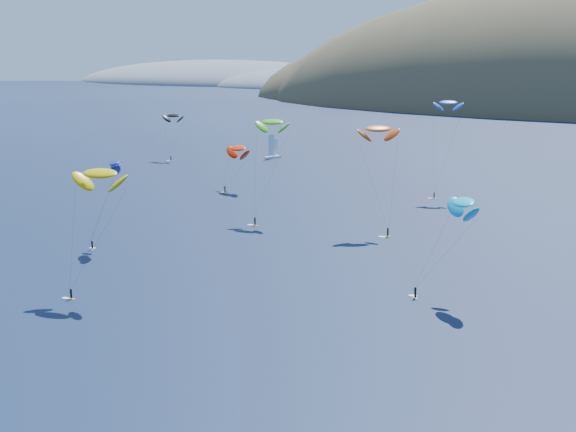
# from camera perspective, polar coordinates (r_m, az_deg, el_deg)

# --- Properties ---
(headland) EXTENTS (460.00, 250.00, 60.00)m
(headland) POSITION_cam_1_polar(r_m,az_deg,el_deg) (956.55, -3.34, 9.24)
(headland) COLOR slate
(headland) RESTS_ON ground
(sailboat) EXTENTS (8.46, 7.47, 10.11)m
(sailboat) POSITION_cam_1_polar(r_m,az_deg,el_deg) (301.43, -1.10, 4.30)
(sailboat) COLOR white
(sailboat) RESTS_ON ground
(kitesurfer_1) EXTENTS (11.62, 12.25, 15.12)m
(kitesurfer_1) POSITION_cam_1_polar(r_m,az_deg,el_deg) (232.98, -3.56, 4.84)
(kitesurfer_1) COLOR yellow
(kitesurfer_1) RESTS_ON ground
(kitesurfer_2) EXTENTS (10.50, 10.12, 22.96)m
(kitesurfer_2) POSITION_cam_1_polar(r_m,az_deg,el_deg) (136.99, -13.23, 2.96)
(kitesurfer_2) COLOR yellow
(kitesurfer_2) RESTS_ON ground
(kitesurfer_3) EXTENTS (8.79, 12.37, 25.74)m
(kitesurfer_3) POSITION_cam_1_polar(r_m,az_deg,el_deg) (192.42, -1.11, 6.69)
(kitesurfer_3) COLOR yellow
(kitesurfer_3) RESTS_ON ground
(kitesurfer_4) EXTENTS (8.39, 8.36, 28.13)m
(kitesurfer_4) POSITION_cam_1_polar(r_m,az_deg,el_deg) (225.17, 11.33, 7.91)
(kitesurfer_4) COLOR yellow
(kitesurfer_4) RESTS_ON ground
(kitesurfer_5) EXTENTS (11.41, 10.05, 18.68)m
(kitesurfer_5) POSITION_cam_1_polar(r_m,az_deg,el_deg) (133.28, 12.37, 0.96)
(kitesurfer_5) COLOR yellow
(kitesurfer_5) RESTS_ON ground
(kitesurfer_9) EXTENTS (10.99, 10.98, 25.60)m
(kitesurfer_9) POSITION_cam_1_polar(r_m,az_deg,el_deg) (180.65, 6.43, 6.18)
(kitesurfer_9) COLOR yellow
(kitesurfer_9) RESTS_ON ground
(kitesurfer_10) EXTENTS (8.03, 11.05, 19.62)m
(kitesurfer_10) POSITION_cam_1_polar(r_m,az_deg,el_deg) (169.64, -12.19, 3.72)
(kitesurfer_10) COLOR yellow
(kitesurfer_10) RESTS_ON ground
(kitesurfer_12) EXTENTS (8.73, 7.16, 18.44)m
(kitesurfer_12) POSITION_cam_1_polar(r_m,az_deg,el_deg) (300.23, -8.16, 7.08)
(kitesurfer_12) COLOR yellow
(kitesurfer_12) RESTS_ON ground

